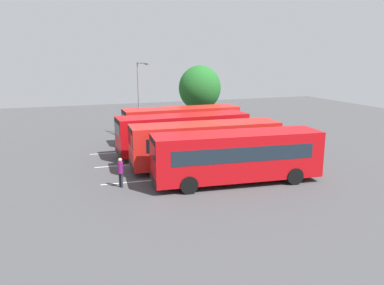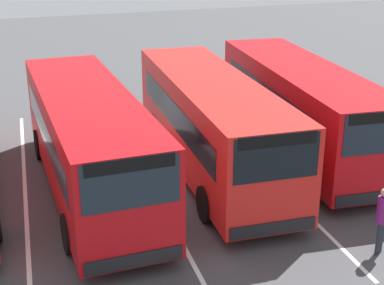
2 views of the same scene
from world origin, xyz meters
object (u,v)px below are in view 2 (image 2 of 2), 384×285
at_px(bus_center_right, 212,122).
at_px(pedestrian, 383,215).
at_px(bus_center_left, 89,139).
at_px(bus_far_right, 301,105).

xyz_separation_m(bus_center_right, pedestrian, (6.24, 2.17, -0.68)).
height_order(bus_center_left, pedestrian, bus_center_left).
relative_size(bus_center_left, bus_center_right, 0.99).
height_order(bus_center_left, bus_far_right, same).
height_order(bus_center_right, bus_far_right, same).
xyz_separation_m(bus_center_right, bus_far_right, (-0.63, 3.66, 0.00)).
distance_m(bus_far_right, pedestrian, 7.06).
bearing_deg(bus_center_right, bus_center_left, -82.73).
xyz_separation_m(bus_center_left, bus_far_right, (-0.93, 7.73, 0.00)).
distance_m(bus_center_right, pedestrian, 6.64).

